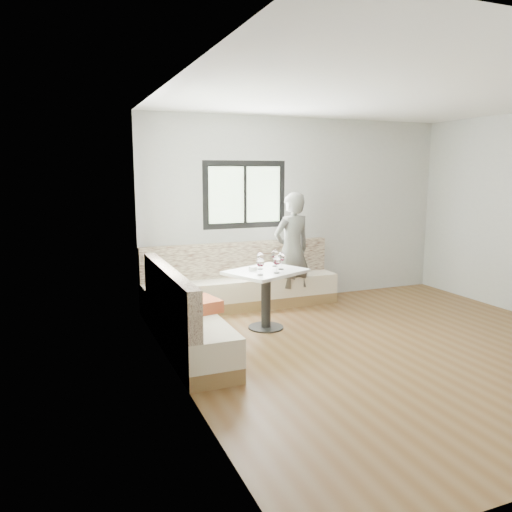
# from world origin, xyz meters

# --- Properties ---
(room) EXTENTS (5.01, 5.01, 2.81)m
(room) POSITION_xyz_m (-0.08, 0.08, 1.41)
(room) COLOR brown
(room) RESTS_ON ground
(banquette) EXTENTS (2.90, 2.80, 0.95)m
(banquette) POSITION_xyz_m (-1.59, 1.62, 0.33)
(banquette) COLOR brown
(banquette) RESTS_ON ground
(table) EXTENTS (1.14, 1.04, 0.76)m
(table) POSITION_xyz_m (-1.10, 1.22, 0.57)
(table) COLOR black
(table) RESTS_ON ground
(person) EXTENTS (0.68, 0.51, 1.69)m
(person) POSITION_xyz_m (-0.33, 2.05, 0.85)
(person) COLOR #5D5D56
(person) RESTS_ON ground
(olive_ramekin) EXTENTS (0.11, 0.11, 0.04)m
(olive_ramekin) POSITION_xyz_m (-1.25, 1.29, 0.78)
(olive_ramekin) COLOR white
(olive_ramekin) RESTS_ON table
(wine_glass_a) EXTENTS (0.10, 0.10, 0.22)m
(wine_glass_a) POSITION_xyz_m (-1.28, 0.96, 0.91)
(wine_glass_a) COLOR white
(wine_glass_a) RESTS_ON table
(wine_glass_b) EXTENTS (0.10, 0.10, 0.22)m
(wine_glass_b) POSITION_xyz_m (-1.05, 1.00, 0.91)
(wine_glass_b) COLOR white
(wine_glass_b) RESTS_ON table
(wine_glass_c) EXTENTS (0.10, 0.10, 0.22)m
(wine_glass_c) POSITION_xyz_m (-0.90, 1.20, 0.91)
(wine_glass_c) COLOR white
(wine_glass_c) RESTS_ON table
(wine_glass_d) EXTENTS (0.10, 0.10, 0.22)m
(wine_glass_d) POSITION_xyz_m (-1.14, 1.30, 0.91)
(wine_glass_d) COLOR white
(wine_glass_d) RESTS_ON table
(wine_glass_e) EXTENTS (0.10, 0.10, 0.22)m
(wine_glass_e) POSITION_xyz_m (-0.89, 1.41, 0.91)
(wine_glass_e) COLOR white
(wine_glass_e) RESTS_ON table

